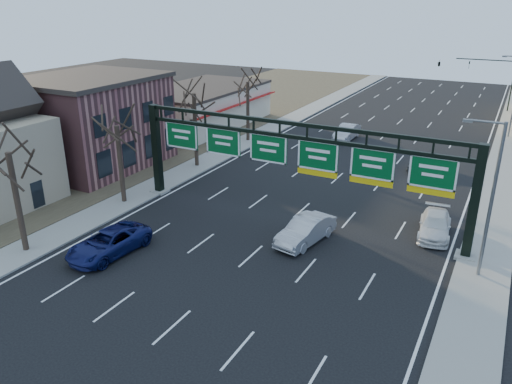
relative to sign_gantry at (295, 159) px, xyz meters
The scene contains 19 objects.
ground 9.24m from the sign_gantry, 91.15° to the right, with size 160.00×160.00×0.00m, color black.
sidewalk_left 18.24m from the sign_gantry, 137.20° to the left, with size 3.00×120.00×0.12m, color gray.
sidewalk_right 18.02m from the sign_gantry, 43.51° to the left, with size 3.00×120.00×0.12m, color gray.
dirt_strip_left 28.25m from the sign_gantry, 154.50° to the left, with size 21.00×120.00×0.06m, color #473D2B.
lane_markings 12.86m from the sign_gantry, 90.76° to the left, with size 21.60×120.00×0.01m, color white.
sign_gantry is the anchor object (origin of this frame).
brick_block 21.87m from the sign_gantry, behind, with size 10.40×12.40×8.30m.
cream_strip 30.24m from the sign_gantry, 135.86° to the left, with size 10.90×18.40×4.70m.
tree_near 17.89m from the sign_gantry, 137.20° to the right, with size 3.60×3.60×8.86m.
tree_gantry 13.53m from the sign_gantry, 166.97° to the right, with size 3.60×3.60×8.48m.
tree_mid 15.08m from the sign_gantry, 151.63° to the left, with size 3.60×3.60×9.24m.
tree_far 21.57m from the sign_gantry, 127.32° to the left, with size 3.60×3.60×8.86m.
streetlight_near 12.48m from the sign_gantry, ahead, with size 2.15×0.22×9.00m.
traffic_signal_mast 47.33m from the sign_gantry, 83.29° to the left, with size 10.16×0.54×7.00m.
car_blue_suv 13.27m from the sign_gantry, 129.30° to the right, with size 2.56×5.55×1.54m, color #121850.
car_silver_sedan 5.07m from the sign_gantry, 52.12° to the right, with size 1.74×5.00×1.65m, color #A8A9AD.
car_white_wagon 10.35m from the sign_gantry, 14.08° to the left, with size 1.98×4.87×1.41m, color silver.
car_grey_far 17.35m from the sign_gantry, 69.39° to the left, with size 1.56×3.88×1.32m, color #3F4144.
car_silver_distant 23.36m from the sign_gantry, 98.84° to the left, with size 1.71×4.91×1.62m, color #ACACB1.
Camera 1 is at (12.96, -21.84, 14.91)m, focal length 35.00 mm.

